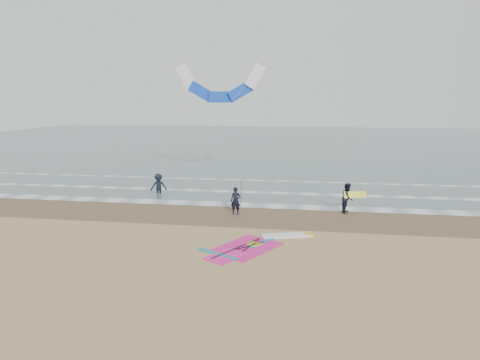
% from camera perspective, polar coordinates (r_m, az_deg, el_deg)
% --- Properties ---
extents(ground, '(120.00, 120.00, 0.00)m').
position_cam_1_polar(ground, '(18.43, 2.98, -9.75)').
color(ground, tan).
rests_on(ground, ground).
extents(sea_water, '(120.00, 80.00, 0.02)m').
position_cam_1_polar(sea_water, '(65.53, 7.34, 4.93)').
color(sea_water, '#47605E').
rests_on(sea_water, ground).
extents(wet_sand_band, '(120.00, 5.00, 0.01)m').
position_cam_1_polar(wet_sand_band, '(24.12, 4.46, -4.82)').
color(wet_sand_band, brown).
rests_on(wet_sand_band, ground).
extents(foam_waterline, '(120.00, 9.15, 0.02)m').
position_cam_1_polar(foam_waterline, '(28.42, 5.16, -2.40)').
color(foam_waterline, white).
rests_on(foam_waterline, ground).
extents(windsurf_rig, '(5.01, 4.74, 0.12)m').
position_cam_1_polar(windsurf_rig, '(19.44, 2.45, -8.55)').
color(windsurf_rig, white).
rests_on(windsurf_rig, ground).
extents(person_standing, '(0.60, 0.41, 1.58)m').
position_cam_1_polar(person_standing, '(24.23, -0.58, -2.80)').
color(person_standing, black).
rests_on(person_standing, ground).
extents(person_walking, '(0.88, 1.00, 1.73)m').
position_cam_1_polar(person_walking, '(25.37, 14.14, -2.34)').
color(person_walking, black).
rests_on(person_walking, ground).
extents(person_wading, '(1.27, 0.93, 1.77)m').
position_cam_1_polar(person_wading, '(30.02, -10.81, -0.18)').
color(person_wading, black).
rests_on(person_wading, ground).
extents(held_pole, '(0.17, 0.86, 1.82)m').
position_cam_1_polar(held_pole, '(24.10, 0.12, -1.98)').
color(held_pole, black).
rests_on(held_pole, ground).
extents(carried_kiteboard, '(1.30, 0.51, 0.39)m').
position_cam_1_polar(carried_kiteboard, '(25.26, 15.09, -1.90)').
color(carried_kiteboard, yellow).
rests_on(carried_kiteboard, ground).
extents(surf_kite, '(6.95, 4.87, 7.98)m').
position_cam_1_polar(surf_kite, '(33.06, -2.65, 12.31)').
color(surf_kite, white).
rests_on(surf_kite, ground).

